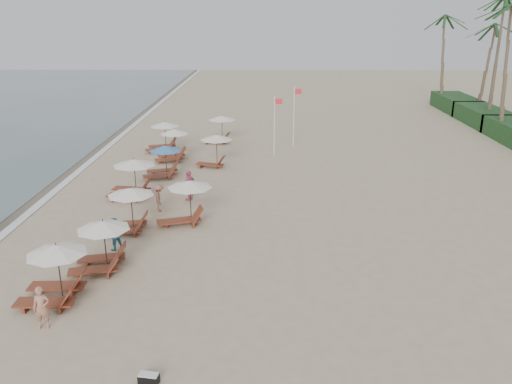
{
  "coord_description": "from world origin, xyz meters",
  "views": [
    {
      "loc": [
        1.32,
        -19.99,
        9.96
      ],
      "look_at": [
        0.84,
        5.33,
        1.3
      ],
      "focal_mm": 36.53,
      "sensor_mm": 36.0,
      "label": 1
    }
  ],
  "objects_px": {
    "lounger_station_6": "(162,137)",
    "inland_station_2": "(219,127)",
    "lounger_station_1": "(99,246)",
    "inland_station_0": "(184,200)",
    "lounger_station_5": "(172,146)",
    "beachgoer_near": "(42,308)",
    "lounger_station_3": "(130,179)",
    "lounger_station_4": "(162,162)",
    "flag_pole_near": "(275,123)",
    "duffel_bag": "(149,379)",
    "inland_station_1": "(214,147)",
    "beachgoer_mid_b": "(159,198)",
    "beachgoer_far_a": "(189,186)",
    "beachgoer_mid_a": "(114,234)",
    "lounger_station_2": "(128,209)",
    "lounger_station_0": "(52,276)"
  },
  "relations": [
    {
      "from": "lounger_station_3",
      "to": "beachgoer_far_a",
      "type": "xyz_separation_m",
      "value": [
        3.42,
        -0.42,
        -0.21
      ]
    },
    {
      "from": "lounger_station_0",
      "to": "lounger_station_3",
      "type": "height_order",
      "value": "lounger_station_3"
    },
    {
      "from": "inland_station_2",
      "to": "beachgoer_near",
      "type": "distance_m",
      "value": 26.75
    },
    {
      "from": "lounger_station_3",
      "to": "duffel_bag",
      "type": "relative_size",
      "value": 4.67
    },
    {
      "from": "beachgoer_mid_a",
      "to": "duffel_bag",
      "type": "relative_size",
      "value": 2.48
    },
    {
      "from": "lounger_station_3",
      "to": "lounger_station_4",
      "type": "xyz_separation_m",
      "value": [
        1.05,
        3.98,
        -0.1
      ]
    },
    {
      "from": "lounger_station_3",
      "to": "lounger_station_5",
      "type": "height_order",
      "value": "lounger_station_5"
    },
    {
      "from": "lounger_station_4",
      "to": "lounger_station_6",
      "type": "xyz_separation_m",
      "value": [
        -1.27,
        6.68,
        0.09
      ]
    },
    {
      "from": "duffel_bag",
      "to": "flag_pole_near",
      "type": "xyz_separation_m",
      "value": [
        3.96,
        25.57,
        2.27
      ]
    },
    {
      "from": "inland_station_2",
      "to": "beachgoer_mid_b",
      "type": "xyz_separation_m",
      "value": [
        -1.84,
        -15.53,
        -0.58
      ]
    },
    {
      "from": "beachgoer_near",
      "to": "duffel_bag",
      "type": "height_order",
      "value": "beachgoer_near"
    },
    {
      "from": "beachgoer_near",
      "to": "flag_pole_near",
      "type": "relative_size",
      "value": 0.35
    },
    {
      "from": "lounger_station_1",
      "to": "inland_station_0",
      "type": "relative_size",
      "value": 0.89
    },
    {
      "from": "inland_station_2",
      "to": "beachgoer_near",
      "type": "relative_size",
      "value": 1.86
    },
    {
      "from": "lounger_station_5",
      "to": "beachgoer_mid_a",
      "type": "bearing_deg",
      "value": -89.96
    },
    {
      "from": "inland_station_1",
      "to": "lounger_station_4",
      "type": "bearing_deg",
      "value": -142.55
    },
    {
      "from": "lounger_station_1",
      "to": "lounger_station_5",
      "type": "relative_size",
      "value": 1.03
    },
    {
      "from": "lounger_station_6",
      "to": "lounger_station_4",
      "type": "bearing_deg",
      "value": -79.2
    },
    {
      "from": "lounger_station_3",
      "to": "beachgoer_near",
      "type": "bearing_deg",
      "value": -88.74
    },
    {
      "from": "beachgoer_mid_a",
      "to": "beachgoer_mid_b",
      "type": "xyz_separation_m",
      "value": [
        1.06,
        4.83,
        -0.01
      ]
    },
    {
      "from": "duffel_bag",
      "to": "beachgoer_mid_b",
      "type": "bearing_deg",
      "value": 99.74
    },
    {
      "from": "beachgoer_near",
      "to": "beachgoer_far_a",
      "type": "bearing_deg",
      "value": 67.08
    },
    {
      "from": "beachgoer_near",
      "to": "beachgoer_mid_a",
      "type": "xyz_separation_m",
      "value": [
        0.7,
        6.15,
        -0.0
      ]
    },
    {
      "from": "lounger_station_1",
      "to": "lounger_station_4",
      "type": "bearing_deg",
      "value": 89.59
    },
    {
      "from": "lounger_station_5",
      "to": "inland_station_1",
      "type": "relative_size",
      "value": 0.95
    },
    {
      "from": "lounger_station_6",
      "to": "inland_station_0",
      "type": "height_order",
      "value": "lounger_station_6"
    },
    {
      "from": "lounger_station_0",
      "to": "lounger_station_1",
      "type": "distance_m",
      "value": 2.66
    },
    {
      "from": "lounger_station_1",
      "to": "lounger_station_3",
      "type": "relative_size",
      "value": 0.9
    },
    {
      "from": "lounger_station_6",
      "to": "inland_station_2",
      "type": "relative_size",
      "value": 0.95
    },
    {
      "from": "lounger_station_2",
      "to": "lounger_station_4",
      "type": "relative_size",
      "value": 0.96
    },
    {
      "from": "lounger_station_6",
      "to": "inland_station_1",
      "type": "relative_size",
      "value": 1.01
    },
    {
      "from": "lounger_station_1",
      "to": "flag_pole_near",
      "type": "distance_m",
      "value": 20.1
    },
    {
      "from": "beachgoer_mid_b",
      "to": "lounger_station_0",
      "type": "bearing_deg",
      "value": 153.05
    },
    {
      "from": "beachgoer_mid_b",
      "to": "flag_pole_near",
      "type": "height_order",
      "value": "flag_pole_near"
    },
    {
      "from": "lounger_station_4",
      "to": "beachgoer_mid_b",
      "type": "xyz_separation_m",
      "value": [
        1.0,
        -6.16,
        -0.23
      ]
    },
    {
      "from": "lounger_station_3",
      "to": "inland_station_1",
      "type": "relative_size",
      "value": 1.08
    },
    {
      "from": "beachgoer_mid_a",
      "to": "flag_pole_near",
      "type": "height_order",
      "value": "flag_pole_near"
    },
    {
      "from": "lounger_station_6",
      "to": "duffel_bag",
      "type": "relative_size",
      "value": 4.4
    },
    {
      "from": "lounger_station_1",
      "to": "lounger_station_3",
      "type": "height_order",
      "value": "lounger_station_3"
    },
    {
      "from": "lounger_station_2",
      "to": "lounger_station_3",
      "type": "bearing_deg",
      "value": 102.82
    },
    {
      "from": "lounger_station_3",
      "to": "lounger_station_6",
      "type": "height_order",
      "value": "lounger_station_6"
    },
    {
      "from": "lounger_station_1",
      "to": "inland_station_2",
      "type": "xyz_separation_m",
      "value": [
        2.93,
        22.28,
        0.27
      ]
    },
    {
      "from": "lounger_station_4",
      "to": "flag_pole_near",
      "type": "relative_size",
      "value": 0.58
    },
    {
      "from": "lounger_station_2",
      "to": "lounger_station_0",
      "type": "bearing_deg",
      "value": -99.95
    },
    {
      "from": "duffel_bag",
      "to": "inland_station_0",
      "type": "bearing_deg",
      "value": 93.46
    },
    {
      "from": "beachgoer_near",
      "to": "lounger_station_3",
      "type": "bearing_deg",
      "value": 82.13
    },
    {
      "from": "inland_station_2",
      "to": "beachgoer_mid_b",
      "type": "height_order",
      "value": "inland_station_2"
    },
    {
      "from": "inland_station_2",
      "to": "duffel_bag",
      "type": "height_order",
      "value": "inland_station_2"
    },
    {
      "from": "lounger_station_5",
      "to": "beachgoer_near",
      "type": "height_order",
      "value": "lounger_station_5"
    },
    {
      "from": "lounger_station_5",
      "to": "inland_station_2",
      "type": "height_order",
      "value": "lounger_station_5"
    }
  ]
}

